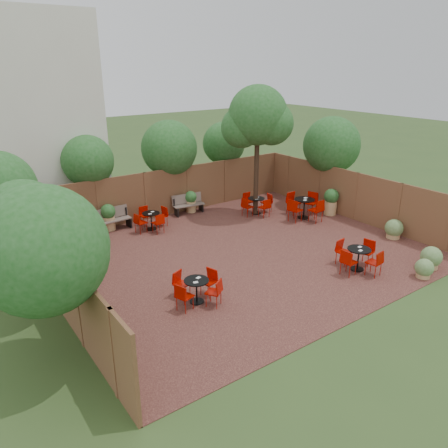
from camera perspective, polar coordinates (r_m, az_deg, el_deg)
ground at (r=14.92m, az=1.92°, el=-3.95°), size 80.00×80.00×0.00m
courtyard_paving at (r=14.91m, az=1.92°, el=-3.91°), size 12.00×10.00×0.02m
fence_back at (r=18.54m, az=-7.44°, el=4.16°), size 12.00×0.08×2.00m
fence_left at (r=12.17m, az=-21.30°, el=-6.20°), size 0.08×10.00×2.00m
fence_right at (r=18.61m, az=16.87°, el=3.49°), size 0.08×10.00×2.00m
neighbour_building at (r=19.26m, az=-24.49°, el=12.28°), size 5.00×4.00×8.00m
overhang_foliage at (r=15.07m, az=-8.37°, el=6.95°), size 15.84×10.59×2.59m
courtyard_tree at (r=17.81m, az=4.45°, el=13.49°), size 2.60×2.50×5.36m
park_bench_left at (r=17.35m, az=-14.48°, el=0.66°), size 1.45×0.55×0.88m
park_bench_right at (r=18.74m, az=-4.75°, el=2.68°), size 1.40×0.60×0.84m
bistro_tables at (r=15.65m, az=1.24°, el=-0.94°), size 11.06×8.39×0.95m
planters at (r=17.24m, az=-5.62°, el=1.53°), size 11.90×4.34×1.13m
low_shrubs at (r=15.84m, az=23.65°, el=-2.88°), size 2.62×3.04×0.72m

